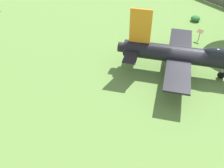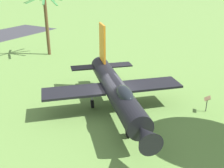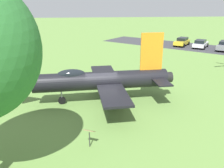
{
  "view_description": "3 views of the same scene",
  "coord_description": "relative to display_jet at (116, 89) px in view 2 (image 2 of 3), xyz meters",
  "views": [
    {
      "loc": [
        -0.54,
        -19.53,
        13.86
      ],
      "look_at": [
        -4.98,
        -5.12,
        1.5
      ],
      "focal_mm": 41.73,
      "sensor_mm": 36.0,
      "label": 1
    },
    {
      "loc": [
        16.45,
        -3.25,
        9.05
      ],
      "look_at": [
        -0.97,
        -0.02,
        1.76
      ],
      "focal_mm": 42.98,
      "sensor_mm": 36.0,
      "label": 2
    },
    {
      "loc": [
        1.01,
        18.23,
        7.9
      ],
      "look_at": [
        -0.82,
        0.27,
        1.58
      ],
      "focal_mm": 38.69,
      "sensor_mm": 36.0,
      "label": 3
    }
  ],
  "objects": [
    {
      "name": "ground_plane",
      "position": [
        -0.31,
        -0.02,
        -1.87
      ],
      "size": [
        200.0,
        200.0,
        0.0
      ],
      "primitive_type": "plane",
      "color": "#668E42"
    },
    {
      "name": "palm_tree",
      "position": [
        -16.18,
        -5.03,
        2.06
      ],
      "size": [
        4.6,
        4.35,
        7.09
      ],
      "color": "brown",
      "rests_on": "ground_plane"
    },
    {
      "name": "info_plaque",
      "position": [
        0.76,
        6.36,
        -1.02
      ],
      "size": [
        0.71,
        0.62,
        1.14
      ],
      "color": "#333333",
      "rests_on": "ground_plane"
    },
    {
      "name": "display_jet",
      "position": [
        0.0,
        0.0,
        0.0
      ],
      "size": [
        12.63,
        9.89,
        5.5
      ],
      "rotation": [
        0.0,
        0.0,
        0.06
      ],
      "color": "black",
      "rests_on": "ground_plane"
    }
  ]
}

